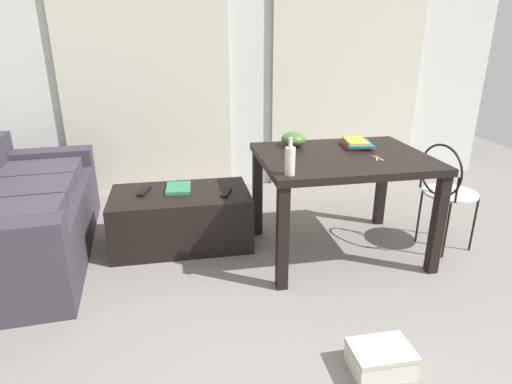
% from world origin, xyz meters
% --- Properties ---
extents(ground_plane, '(7.71, 7.71, 0.00)m').
position_xyz_m(ground_plane, '(0.00, 1.21, 0.00)').
color(ground_plane, gray).
extents(wall_back, '(5.28, 0.10, 2.68)m').
position_xyz_m(wall_back, '(0.00, 3.21, 1.34)').
color(wall_back, silver).
rests_on(wall_back, ground).
extents(curtains, '(3.61, 0.03, 2.36)m').
position_xyz_m(curtains, '(0.00, 3.13, 1.18)').
color(curtains, beige).
rests_on(curtains, ground).
extents(couch, '(0.94, 1.79, 0.76)m').
position_xyz_m(couch, '(-1.91, 1.88, 0.31)').
color(couch, '#38333D').
rests_on(couch, ground).
extents(coffee_table, '(1.03, 0.58, 0.42)m').
position_xyz_m(coffee_table, '(-0.77, 1.89, 0.21)').
color(coffee_table, black).
rests_on(coffee_table, ground).
extents(craft_table, '(1.16, 0.92, 0.75)m').
position_xyz_m(craft_table, '(0.37, 1.55, 0.65)').
color(craft_table, black).
rests_on(craft_table, ground).
extents(wire_chair, '(0.39, 0.41, 0.82)m').
position_xyz_m(wire_chair, '(1.13, 1.45, 0.51)').
color(wire_chair, silver).
rests_on(wire_chair, ground).
extents(bottle_near, '(0.06, 0.06, 0.23)m').
position_xyz_m(bottle_near, '(-0.11, 1.19, 0.84)').
color(bottle_near, beige).
rests_on(bottle_near, craft_table).
extents(bowl, '(0.18, 0.18, 0.11)m').
position_xyz_m(bowl, '(0.09, 1.84, 0.80)').
color(bowl, '#477033').
rests_on(bowl, craft_table).
extents(book_stack, '(0.23, 0.28, 0.05)m').
position_xyz_m(book_stack, '(0.55, 1.74, 0.77)').
color(book_stack, red).
rests_on(book_stack, craft_table).
extents(scissors, '(0.06, 0.12, 0.00)m').
position_xyz_m(scissors, '(0.56, 1.43, 0.75)').
color(scissors, '#9EA0A5').
rests_on(scissors, craft_table).
extents(tv_remote_primary, '(0.10, 0.19, 0.02)m').
position_xyz_m(tv_remote_primary, '(-1.03, 1.94, 0.43)').
color(tv_remote_primary, black).
rests_on(tv_remote_primary, coffee_table).
extents(tv_remote_secondary, '(0.10, 0.17, 0.02)m').
position_xyz_m(tv_remote_secondary, '(-0.43, 1.80, 0.43)').
color(tv_remote_secondary, black).
rests_on(tv_remote_secondary, coffee_table).
extents(magazine, '(0.20, 0.26, 0.03)m').
position_xyz_m(magazine, '(-0.77, 1.96, 0.43)').
color(magazine, '#2D7F56').
rests_on(magazine, coffee_table).
extents(shoebox, '(0.30, 0.21, 0.13)m').
position_xyz_m(shoebox, '(0.14, 0.35, 0.07)').
color(shoebox, beige).
rests_on(shoebox, ground).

